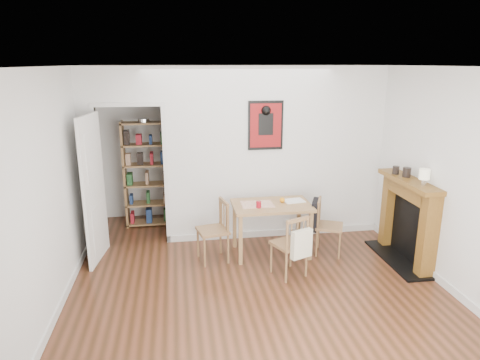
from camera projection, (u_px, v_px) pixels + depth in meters
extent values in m
plane|color=#5A2F1D|center=(254.00, 280.00, 5.38)|extent=(5.20, 5.20, 0.00)
plane|color=silver|center=(228.00, 141.00, 7.51)|extent=(4.50, 0.00, 4.50)
plane|color=silver|center=(336.00, 294.00, 2.56)|extent=(4.50, 0.00, 4.50)
plane|color=silver|center=(55.00, 188.00, 4.71)|extent=(0.00, 5.20, 5.20)
plane|color=silver|center=(431.00, 173.00, 5.36)|extent=(0.00, 5.20, 5.20)
plane|color=silver|center=(256.00, 66.00, 4.69)|extent=(5.20, 5.20, 0.00)
cube|color=silver|center=(276.00, 154.00, 6.45)|extent=(3.35, 0.10, 2.60)
cube|color=silver|center=(90.00, 160.00, 6.06)|extent=(0.25, 0.10, 2.60)
cube|color=silver|center=(126.00, 86.00, 5.87)|extent=(0.90, 0.10, 0.55)
cube|color=silver|center=(99.00, 179.00, 6.15)|extent=(0.06, 0.14, 2.05)
cube|color=silver|center=(166.00, 176.00, 6.29)|extent=(0.06, 0.14, 2.05)
cube|color=silver|center=(275.00, 233.00, 6.73)|extent=(3.35, 0.02, 0.10)
cube|color=silver|center=(55.00, 319.00, 4.47)|extent=(0.02, 4.00, 0.10)
cube|color=silver|center=(447.00, 286.00, 5.12)|extent=(0.02, 4.00, 0.10)
cube|color=white|center=(94.00, 190.00, 5.71)|extent=(0.15, 0.80, 2.00)
cube|color=black|center=(266.00, 125.00, 6.25)|extent=(0.52, 0.02, 0.72)
cube|color=maroon|center=(266.00, 126.00, 6.24)|extent=(0.46, 0.00, 0.64)
cube|color=#9B7A48|center=(272.00, 205.00, 5.94)|extent=(1.08, 0.69, 0.04)
cube|color=#9B7A48|center=(240.00, 240.00, 5.70)|extent=(0.05, 0.05, 0.70)
cube|color=#9B7A48|center=(310.00, 236.00, 5.84)|extent=(0.05, 0.05, 0.70)
cube|color=#9B7A48|center=(235.00, 225.00, 6.24)|extent=(0.05, 0.05, 0.70)
cube|color=#9B7A48|center=(299.00, 221.00, 6.38)|extent=(0.05, 0.05, 0.70)
cube|color=black|center=(315.00, 215.00, 6.03)|extent=(0.21, 0.34, 0.42)
cube|color=beige|center=(300.00, 243.00, 5.21)|extent=(0.30, 0.19, 0.36)
cube|color=#9B7A48|center=(125.00, 175.00, 6.95)|extent=(0.04, 0.29, 1.75)
cube|color=#9B7A48|center=(168.00, 173.00, 7.05)|extent=(0.04, 0.29, 1.75)
cube|color=#9B7A48|center=(150.00, 222.00, 7.22)|extent=(0.74, 0.29, 0.03)
cube|color=#9B7A48|center=(147.00, 184.00, 7.05)|extent=(0.74, 0.29, 0.03)
cube|color=#9B7A48|center=(144.00, 123.00, 6.78)|extent=(0.74, 0.29, 0.03)
cube|color=maroon|center=(147.00, 174.00, 7.00)|extent=(0.64, 0.24, 0.24)
cube|color=brown|center=(428.00, 236.00, 5.31)|extent=(0.20, 0.16, 1.10)
cube|color=brown|center=(390.00, 210.00, 6.26)|extent=(0.20, 0.16, 1.10)
cube|color=brown|center=(410.00, 181.00, 5.63)|extent=(0.30, 1.21, 0.06)
cube|color=brown|center=(411.00, 191.00, 5.67)|extent=(0.20, 0.85, 0.20)
cube|color=black|center=(411.00, 229.00, 5.82)|extent=(0.08, 0.81, 0.88)
cube|color=black|center=(399.00, 259.00, 5.92)|extent=(0.45, 1.25, 0.03)
cylinder|color=maroon|center=(259.00, 204.00, 5.78)|extent=(0.07, 0.07, 0.09)
sphere|color=orange|center=(282.00, 200.00, 5.99)|extent=(0.07, 0.07, 0.07)
cube|color=beige|center=(257.00, 204.00, 5.92)|extent=(0.44, 0.34, 0.00)
cube|color=white|center=(294.00, 201.00, 6.06)|extent=(0.31, 0.25, 0.01)
cylinder|color=silver|center=(424.00, 182.00, 5.33)|extent=(0.07, 0.07, 0.08)
cylinder|color=beige|center=(425.00, 174.00, 5.30)|extent=(0.13, 0.13, 0.13)
cylinder|color=black|center=(407.00, 172.00, 5.71)|extent=(0.11, 0.11, 0.13)
cylinder|color=black|center=(396.00, 170.00, 5.86)|extent=(0.09, 0.09, 0.11)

